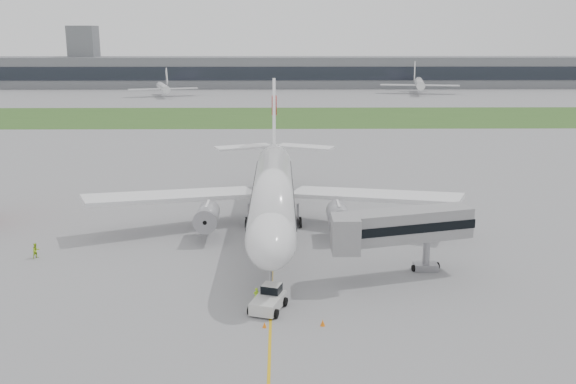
{
  "coord_description": "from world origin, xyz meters",
  "views": [
    {
      "loc": [
        0.87,
        -73.66,
        24.67
      ],
      "look_at": [
        1.85,
        2.0,
        5.88
      ],
      "focal_mm": 40.0,
      "sensor_mm": 36.0,
      "label": 1
    }
  ],
  "objects_px": {
    "jet_bridge": "(395,227)",
    "ground_crew_near": "(256,296)",
    "pushback_tug": "(269,299)",
    "airliner": "(273,188)"
  },
  "relations": [
    {
      "from": "jet_bridge",
      "to": "airliner",
      "type": "bearing_deg",
      "value": 112.57
    },
    {
      "from": "airliner",
      "to": "ground_crew_near",
      "type": "bearing_deg",
      "value": -93.5
    },
    {
      "from": "jet_bridge",
      "to": "ground_crew_near",
      "type": "height_order",
      "value": "jet_bridge"
    },
    {
      "from": "ground_crew_near",
      "to": "pushback_tug",
      "type": "bearing_deg",
      "value": 110.26
    },
    {
      "from": "airliner",
      "to": "ground_crew_near",
      "type": "xyz_separation_m",
      "value": [
        -1.38,
        -22.57,
        -4.89
      ]
    },
    {
      "from": "pushback_tug",
      "to": "jet_bridge",
      "type": "height_order",
      "value": "jet_bridge"
    },
    {
      "from": "pushback_tug",
      "to": "jet_bridge",
      "type": "relative_size",
      "value": 0.3
    },
    {
      "from": "jet_bridge",
      "to": "ground_crew_near",
      "type": "xyz_separation_m",
      "value": [
        -14.07,
        -6.67,
        -4.58
      ]
    },
    {
      "from": "airliner",
      "to": "ground_crew_near",
      "type": "height_order",
      "value": "airliner"
    },
    {
      "from": "pushback_tug",
      "to": "ground_crew_near",
      "type": "distance_m",
      "value": 1.76
    }
  ]
}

